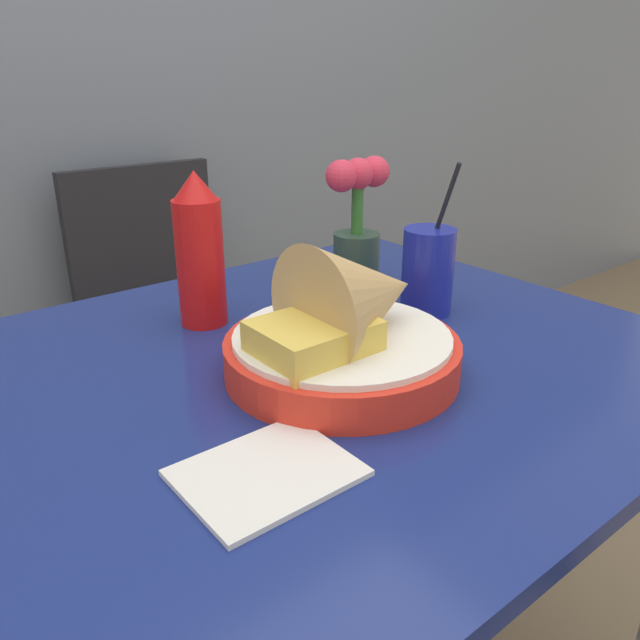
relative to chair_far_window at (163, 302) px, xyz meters
name	(u,v)px	position (x,y,z in m)	size (l,w,h in m)	color
dining_table	(313,430)	(-0.18, -0.88, 0.11)	(0.99, 0.82, 0.75)	navy
chair_far_window	(163,302)	(0.00, 0.00, 0.00)	(0.40, 0.40, 0.87)	black
food_basket	(348,328)	(-0.17, -0.94, 0.28)	(0.29, 0.29, 0.18)	red
ketchup_bottle	(200,252)	(-0.23, -0.68, 0.33)	(0.07, 0.07, 0.23)	red
drink_cup	(428,274)	(0.06, -0.86, 0.29)	(0.08, 0.08, 0.23)	#192399
flower_vase	(357,227)	(0.05, -0.71, 0.33)	(0.12, 0.08, 0.22)	#2D4738
napkin	(267,473)	(-0.37, -1.05, 0.23)	(0.16, 0.13, 0.01)	white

